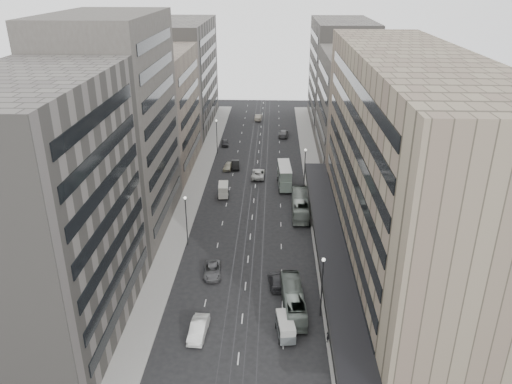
# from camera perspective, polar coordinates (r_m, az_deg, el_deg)

# --- Properties ---
(ground) EXTENTS (220.00, 220.00, 0.00)m
(ground) POSITION_cam_1_polar(r_m,az_deg,el_deg) (68.52, -1.27, -11.18)
(ground) COLOR black
(ground) RESTS_ON ground
(sidewalk_right) EXTENTS (4.00, 125.00, 0.15)m
(sidewalk_right) POSITION_cam_1_polar(r_m,az_deg,el_deg) (101.78, 6.72, 0.96)
(sidewalk_right) COLOR gray
(sidewalk_right) RESTS_ON ground
(sidewalk_left) EXTENTS (4.00, 125.00, 0.15)m
(sidewalk_left) POSITION_cam_1_polar(r_m,az_deg,el_deg) (102.61, -6.76, 1.15)
(sidewalk_left) COLOR gray
(sidewalk_left) RESTS_ON ground
(department_store) EXTENTS (19.20, 60.00, 30.00)m
(department_store) POSITION_cam_1_polar(r_m,az_deg,el_deg) (70.81, 16.64, 2.67)
(department_store) COLOR gray
(department_store) RESTS_ON ground
(building_right_mid) EXTENTS (15.00, 28.00, 24.00)m
(building_right_mid) POSITION_cam_1_polar(r_m,az_deg,el_deg) (112.87, 11.36, 9.34)
(building_right_mid) COLOR #46423D
(building_right_mid) RESTS_ON ground
(building_right_far) EXTENTS (15.00, 32.00, 28.00)m
(building_right_far) POSITION_cam_1_polar(r_m,az_deg,el_deg) (141.49, 9.63, 13.17)
(building_right_far) COLOR #64605A
(building_right_far) RESTS_ON ground
(building_left_a) EXTENTS (15.00, 28.00, 30.00)m
(building_left_a) POSITION_cam_1_polar(r_m,az_deg,el_deg) (59.38, -23.09, -2.37)
(building_left_a) COLOR #64605A
(building_left_a) RESTS_ON ground
(building_left_b) EXTENTS (15.00, 26.00, 34.00)m
(building_left_b) POSITION_cam_1_polar(r_m,az_deg,el_deg) (82.20, -15.84, 7.16)
(building_left_b) COLOR #46423D
(building_left_b) RESTS_ON ground
(building_left_c) EXTENTS (15.00, 28.00, 25.00)m
(building_left_c) POSITION_cam_1_polar(r_m,az_deg,el_deg) (108.44, -11.45, 9.02)
(building_left_c) COLOR gray
(building_left_c) RESTS_ON ground
(building_left_d) EXTENTS (15.00, 38.00, 28.00)m
(building_left_d) POSITION_cam_1_polar(r_m,az_deg,el_deg) (139.66, -8.47, 13.11)
(building_left_d) COLOR #64605A
(building_left_d) RESTS_ON ground
(lamp_right_near) EXTENTS (0.44, 0.44, 8.32)m
(lamp_right_near) POSITION_cam_1_polar(r_m,az_deg,el_deg) (61.67, 7.59, -9.98)
(lamp_right_near) COLOR #262628
(lamp_right_near) RESTS_ON ground
(lamp_right_far) EXTENTS (0.44, 0.44, 8.32)m
(lamp_right_far) POSITION_cam_1_polar(r_m,az_deg,el_deg) (97.40, 5.61, 3.19)
(lamp_right_far) COLOR #262628
(lamp_right_far) RESTS_ON ground
(lamp_left_near) EXTENTS (0.44, 0.44, 8.32)m
(lamp_left_near) POSITION_cam_1_polar(r_m,az_deg,el_deg) (77.24, -7.99, -2.63)
(lamp_left_near) COLOR #262628
(lamp_left_near) RESTS_ON ground
(lamp_left_far) EXTENTS (0.44, 0.44, 8.32)m
(lamp_left_far) POSITION_cam_1_polar(r_m,az_deg,el_deg) (116.91, -4.51, 6.77)
(lamp_left_far) COLOR #262628
(lamp_left_far) RESTS_ON ground
(bus_near) EXTENTS (3.15, 10.63, 2.92)m
(bus_near) POSITION_cam_1_polar(r_m,az_deg,el_deg) (64.46, 4.28, -12.20)
(bus_near) COLOR gray
(bus_near) RESTS_ON ground
(bus_far) EXTENTS (2.94, 11.75, 3.26)m
(bus_far) POSITION_cam_1_polar(r_m,az_deg,el_deg) (88.51, 5.08, -1.48)
(bus_far) COLOR gray
(bus_far) RESTS_ON ground
(double_decker) EXTENTS (2.96, 8.44, 4.55)m
(double_decker) POSITION_cam_1_polar(r_m,az_deg,el_deg) (98.99, 3.28, 1.91)
(double_decker) COLOR slate
(double_decker) RESTS_ON ground
(vw_microbus) EXTENTS (2.44, 4.54, 2.34)m
(vw_microbus) POSITION_cam_1_polar(r_m,az_deg,el_deg) (60.55, 3.39, -15.09)
(vw_microbus) COLOR #4D5354
(vw_microbus) RESTS_ON ground
(panel_van) EXTENTS (2.24, 4.17, 2.55)m
(panel_van) POSITION_cam_1_polar(r_m,az_deg,el_deg) (95.08, -3.75, 0.26)
(panel_van) COLOR beige
(panel_van) RESTS_ON ground
(sedan_1) EXTENTS (2.15, 5.31, 1.71)m
(sedan_1) POSITION_cam_1_polar(r_m,az_deg,el_deg) (61.18, -6.60, -15.29)
(sedan_1) COLOR white
(sedan_1) RESTS_ON ground
(sedan_2) EXTENTS (2.85, 5.30, 1.42)m
(sedan_2) POSITION_cam_1_polar(r_m,az_deg,el_deg) (71.56, -4.99, -8.92)
(sedan_2) COLOR #59595B
(sedan_2) RESTS_ON ground
(sedan_3) EXTENTS (2.61, 5.16, 1.44)m
(sedan_3) POSITION_cam_1_polar(r_m,az_deg,el_deg) (69.18, 2.32, -10.09)
(sedan_3) COLOR #28282B
(sedan_3) RESTS_ON ground
(sedan_4) EXTENTS (2.26, 4.51, 1.48)m
(sedan_4) POSITION_cam_1_polar(r_m,az_deg,el_deg) (108.60, -3.21, 2.96)
(sedan_4) COLOR #A5A088
(sedan_4) RESTS_ON ground
(sedan_5) EXTENTS (2.14, 4.87, 1.56)m
(sedan_5) POSITION_cam_1_polar(r_m,az_deg,el_deg) (109.32, -2.38, 3.14)
(sedan_5) COLOR black
(sedan_5) RESTS_ON ground
(sedan_6) EXTENTS (2.86, 5.86, 1.60)m
(sedan_6) POSITION_cam_1_polar(r_m,az_deg,el_deg) (104.17, 0.26, 2.11)
(sedan_6) COLOR silver
(sedan_6) RESTS_ON ground
(sedan_7) EXTENTS (2.82, 6.06, 1.71)m
(sedan_7) POSITION_cam_1_polar(r_m,az_deg,el_deg) (131.32, 3.15, 6.73)
(sedan_7) COLOR slate
(sedan_7) RESTS_ON ground
(sedan_8) EXTENTS (2.13, 4.28, 1.40)m
(sedan_8) POSITION_cam_1_polar(r_m,az_deg,el_deg) (124.20, -3.57, 5.64)
(sedan_8) COLOR #2B2B2E
(sedan_8) RESTS_ON ground
(sedan_9) EXTENTS (2.18, 5.27, 1.70)m
(sedan_9) POSITION_cam_1_polar(r_m,az_deg,el_deg) (146.18, 0.29, 8.54)
(sedan_9) COLOR #A19785
(sedan_9) RESTS_ON ground
(pedestrian) EXTENTS (0.82, 0.76, 1.89)m
(pedestrian) POSITION_cam_1_polar(r_m,az_deg,el_deg) (60.16, 8.30, -15.89)
(pedestrian) COLOR black
(pedestrian) RESTS_ON sidewalk_right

